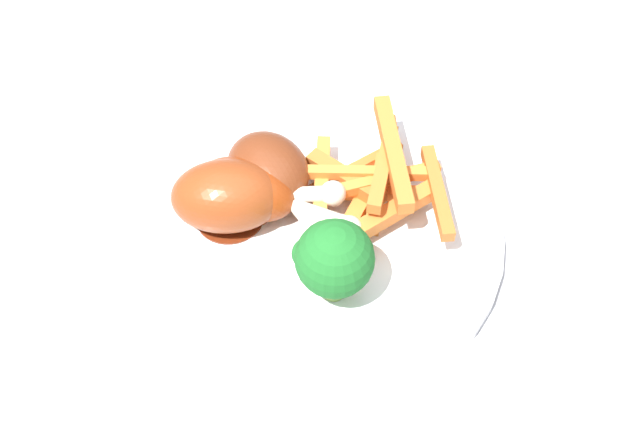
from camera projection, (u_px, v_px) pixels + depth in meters
name	position (u px, v px, depth m)	size (l,w,h in m)	color
dining_table	(231.00, 295.00, 0.71)	(1.25, 0.82, 0.76)	#B7B7BC
dinner_plate	(320.00, 235.00, 0.62)	(0.27, 0.27, 0.01)	white
broccoli_floret_front	(333.00, 257.00, 0.55)	(0.06, 0.06, 0.07)	#89B14F
carrot_fries_pile	(373.00, 185.00, 0.61)	(0.13, 0.15, 0.05)	orange
chicken_drumstick_near	(253.00, 192.00, 0.61)	(0.13, 0.05, 0.04)	#601D09
chicken_drumstick_far	(271.00, 173.00, 0.62)	(0.11, 0.10, 0.04)	#4D1D0E
chicken_drumstick_extra	(232.00, 196.00, 0.60)	(0.13, 0.08, 0.05)	#63230F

